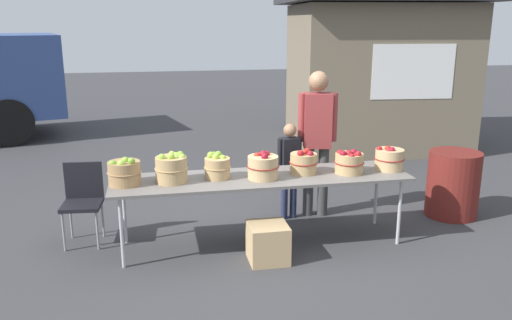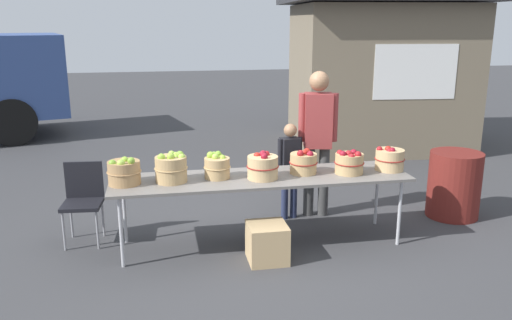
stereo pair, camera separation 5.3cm
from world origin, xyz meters
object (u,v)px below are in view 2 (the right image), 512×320
Objects in this scene: apple_basket_green_2 at (217,166)px; trash_barrel at (454,185)px; child_customer at (290,163)px; apple_basket_red_0 at (263,167)px; apple_basket_red_1 at (303,162)px; apple_basket_red_3 at (389,159)px; apple_basket_red_2 at (349,163)px; folding_chair at (83,196)px; produce_crate at (267,243)px; market_table at (261,180)px; apple_basket_green_0 at (124,172)px; vendor_adult at (318,133)px; apple_basket_green_1 at (171,168)px.

trash_barrel is (2.92, 0.33, -0.47)m from apple_basket_green_2.
apple_basket_red_0 is at bearing 47.69° from child_customer.
apple_basket_red_1 is 0.95m from apple_basket_red_3.
apple_basket_red_2 is 0.40× the size of trash_barrel.
folding_chair is at bearing 170.45° from apple_basket_red_1.
apple_basket_green_2 is 1.87m from apple_basket_red_3.
folding_chair is 2.25× the size of produce_crate.
folding_chair reaches higher than market_table.
apple_basket_red_1 is at bearing 1.29° from apple_basket_green_0.
vendor_adult is 1.79m from trash_barrel.
apple_basket_green_2 and apple_basket_red_1 have the same top height.
apple_basket_red_0 is (0.00, -0.07, 0.16)m from market_table.
child_customer is 3.04× the size of produce_crate.
produce_crate is at bearing 64.60° from vendor_adult.
vendor_adult reaches higher than apple_basket_red_2.
apple_basket_red_0 is at bearing -166.81° from apple_basket_red_1.
apple_basket_green_0 reaches higher than folding_chair.
apple_basket_green_2 is at bearing 174.65° from market_table.
market_table is at bearing -5.35° from apple_basket_green_2.
apple_basket_green_2 reaches higher than produce_crate.
apple_basket_red_2 is (1.40, -0.10, -0.00)m from apple_basket_green_2.
apple_basket_red_3 is 0.38× the size of folding_chair.
market_table is 3.60× the size of folding_chair.
apple_basket_green_0 is 1.12× the size of apple_basket_red_1.
apple_basket_red_3 is 0.85× the size of produce_crate.
market_table is at bearing -8.32° from folding_chair.
apple_basket_red_3 is (1.41, 0.06, -0.00)m from apple_basket_red_0.
apple_basket_red_2 is (1.86, -0.05, -0.03)m from apple_basket_green_1.
apple_basket_green_2 reaches higher than market_table.
folding_chair is at bearing 155.00° from produce_crate.
apple_basket_green_2 is (0.46, 0.05, -0.02)m from apple_basket_green_1.
produce_crate is (-0.50, -1.10, -0.49)m from child_customer.
vendor_adult reaches higher than produce_crate.
apple_basket_green_1 reaches higher than produce_crate.
apple_basket_red_3 is at bearing 4.98° from apple_basket_red_2.
market_table is at bearing 0.42° from apple_basket_green_1.
apple_basket_red_1 reaches higher than apple_basket_red_3.
vendor_adult is (-0.11, 0.78, 0.17)m from apple_basket_red_2.
produce_crate is at bearing -163.93° from apple_basket_red_3.
apple_basket_red_1 is at bearing 13.19° from apple_basket_red_0.
apple_basket_red_0 is 0.87× the size of produce_crate.
child_customer is (0.93, 0.63, -0.19)m from apple_basket_green_2.
market_table is 0.95m from apple_basket_red_2.
apple_basket_red_0 is 0.29× the size of child_customer.
folding_chair is (-2.33, -0.25, -0.18)m from child_customer.
market_table is 9.72× the size of apple_basket_red_2.
apple_basket_red_2 is at bearing -5.08° from folding_chair.
apple_basket_green_2 is at bearing 176.08° from apple_basket_red_2.
apple_basket_red_0 is at bearing -89.07° from market_table.
apple_basket_green_2 is at bearing -173.45° from trash_barrel.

